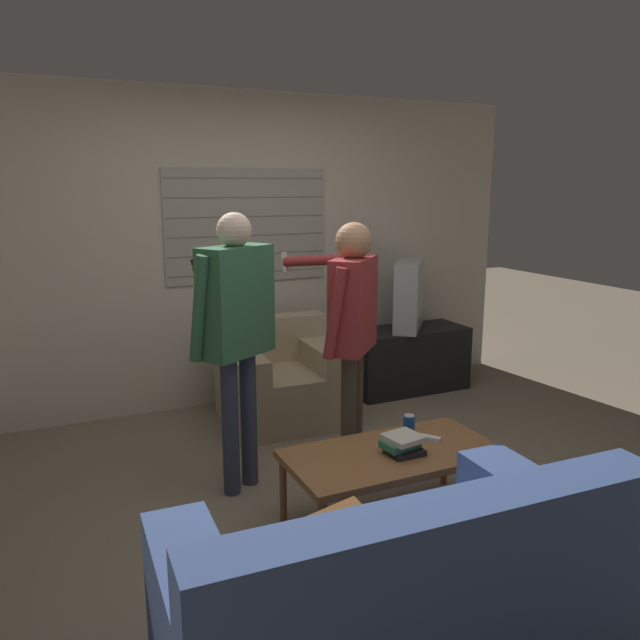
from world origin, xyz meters
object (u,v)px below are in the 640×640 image
at_px(person_right_standing, 351,314).
at_px(spare_remote, 429,438).
at_px(tv, 409,295).
at_px(coffee_table, 393,458).
at_px(soda_can, 409,426).
at_px(armchair_beige, 281,380).
at_px(book_stack, 403,444).
at_px(couch_blue, 396,607).
at_px(person_left_standing, 235,318).

xyz_separation_m(person_right_standing, spare_remote, (0.13, -0.69, -0.59)).
relative_size(tv, person_right_standing, 0.38).
xyz_separation_m(coffee_table, person_right_standing, (0.13, 0.74, 0.64)).
height_order(person_right_standing, soda_can, person_right_standing).
xyz_separation_m(armchair_beige, book_stack, (0.02, -1.74, 0.15)).
bearing_deg(couch_blue, coffee_table, 61.32).
bearing_deg(spare_remote, person_left_standing, 103.65).
height_order(soda_can, spare_remote, soda_can).
bearing_deg(coffee_table, soda_can, 35.95).
distance_m(person_right_standing, book_stack, 0.96).
distance_m(soda_can, spare_remote, 0.13).
bearing_deg(person_right_standing, armchair_beige, 50.07).
height_order(coffee_table, book_stack, book_stack).
height_order(armchair_beige, spare_remote, armchair_beige).
relative_size(couch_blue, tv, 2.78).
height_order(armchair_beige, tv, tv).
distance_m(couch_blue, tv, 3.48).
distance_m(couch_blue, armchair_beige, 2.74).
bearing_deg(spare_remote, person_right_standing, 62.36).
bearing_deg(person_right_standing, soda_can, -131.01).
xyz_separation_m(coffee_table, soda_can, (0.19, 0.14, 0.10)).
height_order(armchair_beige, person_right_standing, person_right_standing).
bearing_deg(armchair_beige, tv, -168.53).
height_order(couch_blue, tv, tv).
xyz_separation_m(armchair_beige, tv, (1.29, 0.20, 0.55)).
bearing_deg(coffee_table, book_stack, -48.52).
relative_size(armchair_beige, soda_can, 7.36).
relative_size(person_right_standing, book_stack, 7.17).
distance_m(couch_blue, person_left_standing, 1.87).
bearing_deg(soda_can, tv, 57.50).
height_order(book_stack, soda_can, soda_can).
bearing_deg(soda_can, spare_remote, -51.72).
relative_size(coffee_table, person_right_standing, 0.72).
distance_m(armchair_beige, coffee_table, 1.70).
relative_size(tv, book_stack, 2.72).
bearing_deg(book_stack, coffee_table, 131.48).
distance_m(book_stack, spare_remote, 0.24).
bearing_deg(coffee_table, armchair_beige, 89.33).
relative_size(tv, soda_can, 4.78).
height_order(coffee_table, person_right_standing, person_right_standing).
bearing_deg(person_right_standing, person_left_standing, 133.42).
height_order(person_left_standing, book_stack, person_left_standing).
bearing_deg(person_left_standing, soda_can, -66.43).
height_order(coffee_table, soda_can, soda_can).
bearing_deg(book_stack, couch_blue, -123.19).
relative_size(coffee_table, book_stack, 5.17).
bearing_deg(couch_blue, person_right_standing, 69.48).
bearing_deg(coffee_table, person_left_standing, 130.31).
relative_size(book_stack, soda_can, 1.76).
bearing_deg(soda_can, person_left_standing, 143.54).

